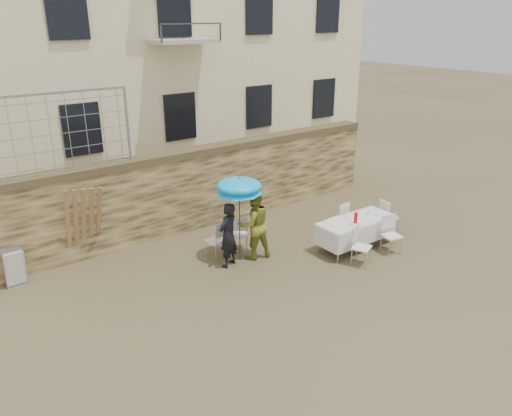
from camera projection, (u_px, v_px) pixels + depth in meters
ground at (304, 307)px, 10.22m from camera, size 80.00×80.00×0.00m
stone_wall at (183, 192)px, 13.56m from camera, size 13.00×0.50×2.20m
chain_link_fence at (60, 134)px, 11.18m from camera, size 3.20×0.06×1.80m
man_suit at (228, 235)px, 11.63m from camera, size 0.68×0.57×1.58m
woman_dress at (254, 224)px, 12.01m from camera, size 0.96×0.81×1.76m
umbrella at (239, 188)px, 11.55m from camera, size 1.10×1.10×1.95m
couple_chair_left at (216, 239)px, 12.16m from camera, size 0.58×0.58×0.96m
couple_chair_right at (239, 232)px, 12.54m from camera, size 0.66×0.66×0.96m
banquet_table at (356, 221)px, 12.59m from camera, size 2.10×0.85×0.78m
soda_bottle at (356, 218)px, 12.30m from camera, size 0.09×0.09×0.26m
table_chair_front_left at (362, 246)px, 11.78m from camera, size 0.63×0.63×0.96m
table_chair_front_right at (392, 235)px, 12.39m from camera, size 0.57×0.57×0.96m
table_chair_back at (339, 219)px, 13.39m from camera, size 0.51×0.51×0.96m
table_chair_side at (389, 216)px, 13.53m from camera, size 0.54×0.54×0.96m
chair_stack_right at (13, 265)px, 10.95m from camera, size 0.46×0.40×0.92m
wood_planks at (81, 224)px, 11.70m from camera, size 0.70×0.20×2.00m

